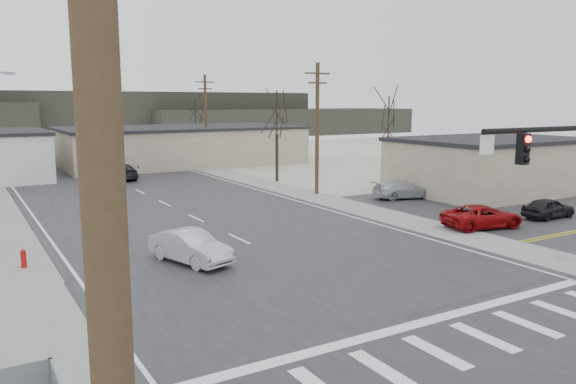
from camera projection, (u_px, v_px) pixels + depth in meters
name	position (u px, v px, depth m)	size (l,w,h in m)	color
ground	(326.00, 281.00, 22.43)	(140.00, 140.00, 0.00)	silver
main_road	(190.00, 216.00, 35.16)	(18.00, 110.00, 0.05)	#232326
cross_road	(326.00, 281.00, 22.42)	(90.00, 10.00, 0.04)	#232326
parking_lot	(521.00, 209.00, 37.59)	(18.00, 20.00, 0.03)	#232326
sidewalk_right	(293.00, 191.00, 44.74)	(3.00, 90.00, 0.06)	gray
fire_hydrant	(24.00, 259.00, 24.01)	(0.24, 0.24, 0.87)	#A50C0C
building_right_far	(181.00, 145.00, 64.48)	(26.30, 14.30, 4.30)	tan
building_lot	(490.00, 165.00, 44.36)	(14.30, 10.30, 4.30)	tan
upole_left_a	(113.00, 372.00, 3.91)	(2.20, 0.30, 10.00)	#473221
upole_right_a	(317.00, 127.00, 42.67)	(2.20, 0.30, 10.00)	#473221
upole_right_b	(206.00, 119.00, 61.35)	(2.20, 0.30, 10.00)	#473221
tree_right_mid	(277.00, 115.00, 49.85)	(3.74, 3.74, 8.33)	#2B231A
tree_right_far	(195.00, 113.00, 73.24)	(3.52, 3.52, 7.84)	#2B231A
tree_lot	(389.00, 118.00, 51.30)	(3.52, 3.52, 7.84)	#2B231A
hill_center	(113.00, 115.00, 110.77)	(80.00, 18.00, 9.00)	#333026
hill_right	(282.00, 122.00, 123.59)	(60.00, 18.00, 5.50)	#333026
sedan_crossing	(190.00, 247.00, 24.80)	(1.51, 4.32, 1.42)	#A1A5AC
car_far_a	(121.00, 172.00, 51.35)	(2.01, 4.96, 1.44)	black
car_far_b	(37.00, 161.00, 59.80)	(1.87, 4.65, 1.58)	black
car_parked_red	(483.00, 216.00, 31.71)	(2.16, 4.67, 1.30)	maroon
car_parked_dark_a	(548.00, 208.00, 34.33)	(1.47, 3.67, 1.25)	black
car_parked_dark_b	(462.00, 182.00, 44.21)	(1.62, 4.66, 1.53)	black
car_parked_silver	(403.00, 190.00, 41.32)	(1.85, 4.54, 1.32)	#A3A8AE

